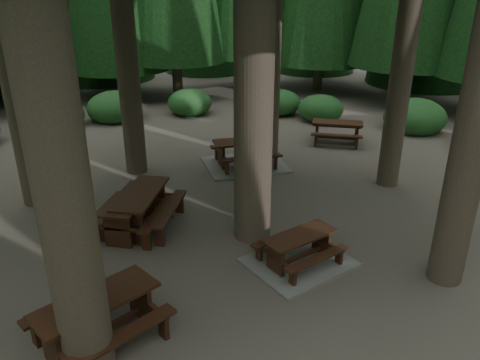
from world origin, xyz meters
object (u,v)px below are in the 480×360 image
object	(u,v)px
picnic_table_b	(141,204)
picnic_table_e	(98,313)
picnic_table_a	(299,254)
picnic_table_f	(131,209)
picnic_table_c	(245,157)
picnic_table_d	(337,129)

from	to	relation	value
picnic_table_b	picnic_table_e	bearing A→B (deg)	-170.78
picnic_table_e	picnic_table_a	bearing A→B (deg)	-11.74
picnic_table_e	picnic_table_f	bearing A→B (deg)	49.27
picnic_table_a	picnic_table_c	bearing A→B (deg)	65.42
picnic_table_b	picnic_table_f	bearing A→B (deg)	140.94
picnic_table_e	picnic_table_b	bearing A→B (deg)	45.95
picnic_table_b	picnic_table_c	world-z (taller)	picnic_table_b
picnic_table_d	picnic_table_e	xyz separation A→B (m)	(-8.40, -8.32, 0.05)
picnic_table_c	picnic_table_b	bearing A→B (deg)	-138.28
picnic_table_b	picnic_table_e	size ratio (longest dim) A/B	1.02
picnic_table_d	picnic_table_f	size ratio (longest dim) A/B	0.92
picnic_table_e	picnic_table_f	distance (m)	3.75
picnic_table_a	picnic_table_c	xyz separation A→B (m)	(0.50, 5.75, 0.07)
picnic_table_a	picnic_table_d	bearing A→B (deg)	38.64
picnic_table_a	picnic_table_e	xyz separation A→B (m)	(-4.03, -1.26, 0.35)
picnic_table_d	picnic_table_f	bearing A→B (deg)	-121.27
picnic_table_a	picnic_table_c	distance (m)	5.77
picnic_table_b	picnic_table_f	size ratio (longest dim) A/B	1.04
picnic_table_a	picnic_table_b	world-z (taller)	picnic_table_b
picnic_table_b	picnic_table_d	distance (m)	8.66
picnic_table_a	picnic_table_d	size ratio (longest dim) A/B	1.10
picnic_table_a	picnic_table_f	distance (m)	4.08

